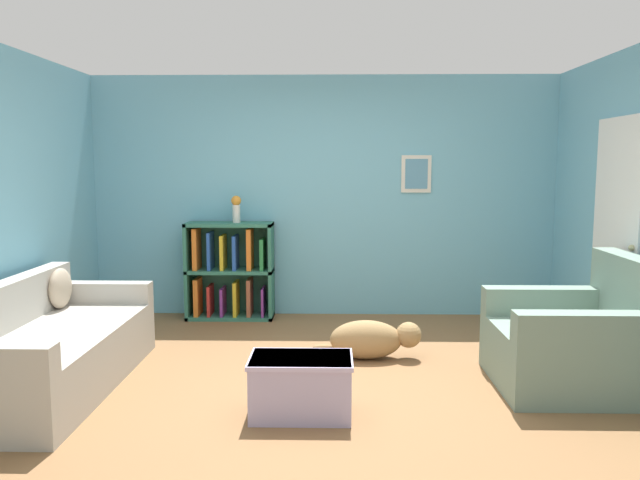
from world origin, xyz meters
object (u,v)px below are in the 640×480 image
recliner_chair (577,342)px  coffee_table (301,384)px  bookshelf (230,271)px  couch (47,350)px  dog (372,339)px  vase (236,207)px

recliner_chair → coffee_table: size_ratio=1.57×
bookshelf → couch: bearing=-115.0°
coffee_table → dog: (0.54, 1.22, -0.04)m
dog → bookshelf: bearing=135.8°
coffee_table → couch: bearing=166.0°
recliner_chair → coffee_table: recliner_chair is taller
bookshelf → coffee_table: 2.80m
dog → vase: bearing=134.4°
bookshelf → dog: size_ratio=1.11×
couch → dog: 2.57m
bookshelf → coffee_table: bookshelf is taller
recliner_chair → dog: 1.63m
dog → vase: (-1.36, 1.39, 1.03)m
bookshelf → coffee_table: size_ratio=1.52×
couch → vase: (1.09, 2.14, 0.91)m
couch → vase: vase is taller
dog → recliner_chair: bearing=-23.1°
recliner_chair → vase: 3.60m
bookshelf → vase: (0.09, -0.02, 0.69)m
recliner_chair → dog: size_ratio=1.15×
couch → dog: bearing=17.0°
bookshelf → dog: 2.05m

